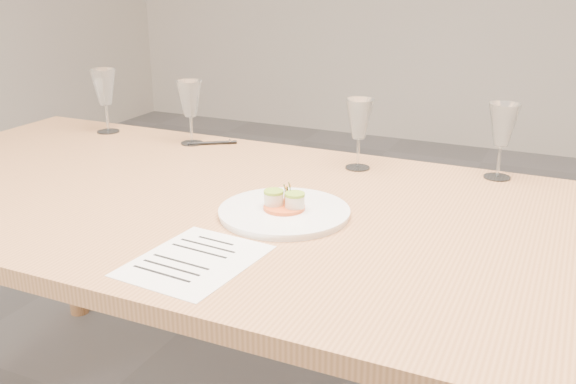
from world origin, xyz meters
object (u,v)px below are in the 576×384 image
at_px(wine_glass_0, 104,88).
at_px(wine_glass_2, 359,120).
at_px(dining_table, 295,237).
at_px(wine_glass_3, 503,126).
at_px(recipe_sheet, 195,261).
at_px(ballpoint_pen, 213,143).
at_px(dinner_plate, 284,211).
at_px(wine_glass_1, 190,100).

height_order(wine_glass_0, wine_glass_2, wine_glass_0).
xyz_separation_m(dining_table, wine_glass_3, (0.39, 0.44, 0.21)).
relative_size(recipe_sheet, wine_glass_2, 1.45).
bearing_deg(wine_glass_2, recipe_sheet, -97.49).
bearing_deg(dining_table, ballpoint_pen, 139.00).
relative_size(wine_glass_0, wine_glass_3, 1.06).
xyz_separation_m(dining_table, ballpoint_pen, (-0.47, 0.40, 0.07)).
distance_m(ballpoint_pen, wine_glass_3, 0.87).
height_order(dining_table, dinner_plate, dinner_plate).
bearing_deg(dinner_plate, wine_glass_1, 140.60).
xyz_separation_m(dining_table, wine_glass_0, (-0.87, 0.39, 0.22)).
bearing_deg(wine_glass_0, wine_glass_1, -1.23).
distance_m(recipe_sheet, wine_glass_2, 0.71).
bearing_deg(ballpoint_pen, wine_glass_0, 147.62).
relative_size(ballpoint_pen, wine_glass_1, 0.67).
height_order(ballpoint_pen, wine_glass_3, wine_glass_3).
height_order(ballpoint_pen, wine_glass_1, wine_glass_1).
relative_size(ballpoint_pen, wine_glass_0, 0.63).
bearing_deg(wine_glass_2, wine_glass_0, 177.91).
distance_m(wine_glass_0, wine_glass_2, 0.89).
bearing_deg(dinner_plate, wine_glass_0, 153.05).
distance_m(wine_glass_0, wine_glass_1, 0.34).
bearing_deg(wine_glass_1, wine_glass_2, -2.61).
height_order(wine_glass_0, wine_glass_3, wine_glass_0).
distance_m(dining_table, dinner_plate, 0.09).
bearing_deg(wine_glass_3, dinner_plate, -129.52).
distance_m(recipe_sheet, wine_glass_0, 1.09).
relative_size(dinner_plate, wine_glass_2, 1.53).
distance_m(dining_table, wine_glass_3, 0.62).
distance_m(dining_table, wine_glass_0, 0.98).
relative_size(dining_table, wine_glass_0, 11.40).
bearing_deg(wine_glass_0, wine_glass_2, -2.09).
distance_m(ballpoint_pen, wine_glass_2, 0.51).
bearing_deg(wine_glass_0, dinner_plate, -26.95).
relative_size(dinner_plate, recipe_sheet, 1.06).
bearing_deg(dinner_plate, recipe_sheet, -101.34).
xyz_separation_m(dinner_plate, wine_glass_2, (0.03, 0.40, 0.12)).
bearing_deg(wine_glass_1, dining_table, -36.11).
xyz_separation_m(dinner_plate, wine_glass_0, (-0.86, 0.44, 0.14)).
height_order(wine_glass_0, wine_glass_1, wine_glass_0).
height_order(ballpoint_pen, wine_glass_2, wine_glass_2).
distance_m(wine_glass_0, wine_glass_3, 1.26).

